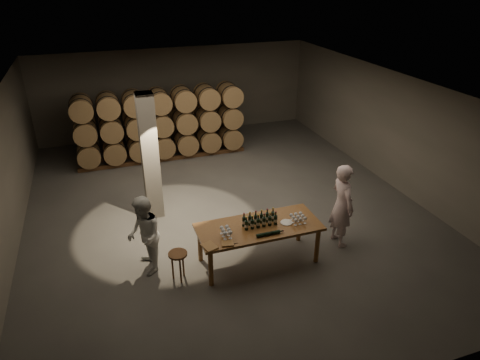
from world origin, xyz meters
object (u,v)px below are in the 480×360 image
object	(u,v)px
plate	(286,222)
person_man	(342,205)
notebook_near	(228,243)
tasting_table	(259,230)
person_woman	(144,236)
stool	(178,258)
bottle_cluster	(260,221)

from	to	relation	value
plate	person_man	size ratio (longest dim) A/B	0.13
person_man	notebook_near	bearing A→B (deg)	97.49
tasting_table	notebook_near	xyz separation A→B (m)	(-0.82, -0.42, 0.12)
plate	person_woman	bearing A→B (deg)	169.16
tasting_table	stool	size ratio (longest dim) A/B	4.04
person_woman	person_man	bearing A→B (deg)	82.84
stool	tasting_table	bearing A→B (deg)	1.22
tasting_table	person_woman	size ratio (longest dim) A/B	1.52
notebook_near	stool	xyz separation A→B (m)	(-0.93, 0.38, -0.39)
notebook_near	stool	size ratio (longest dim) A/B	0.37
person_woman	notebook_near	bearing A→B (deg)	57.54
person_man	person_woman	size ratio (longest dim) A/B	1.15
tasting_table	stool	world-z (taller)	tasting_table
tasting_table	person_woman	xyz separation A→B (m)	(-2.32, 0.48, 0.06)
notebook_near	person_woman	world-z (taller)	person_woman
bottle_cluster	plate	world-z (taller)	bottle_cluster
notebook_near	stool	bearing A→B (deg)	169.26
tasting_table	stool	distance (m)	1.77
bottle_cluster	person_man	world-z (taller)	person_man
tasting_table	stool	bearing A→B (deg)	-178.78
plate	notebook_near	world-z (taller)	notebook_near
tasting_table	plate	world-z (taller)	plate
plate	stool	distance (m)	2.37
notebook_near	person_man	distance (m)	2.87
notebook_near	person_woman	distance (m)	1.74
person_man	person_woman	distance (m)	4.35
bottle_cluster	stool	xyz separation A→B (m)	(-1.77, -0.06, -0.49)
notebook_near	person_woman	bearing A→B (deg)	160.66
bottle_cluster	person_woman	world-z (taller)	person_woman
bottle_cluster	person_man	bearing A→B (deg)	1.13
person_man	stool	bearing A→B (deg)	89.44
bottle_cluster	stool	bearing A→B (deg)	-178.16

